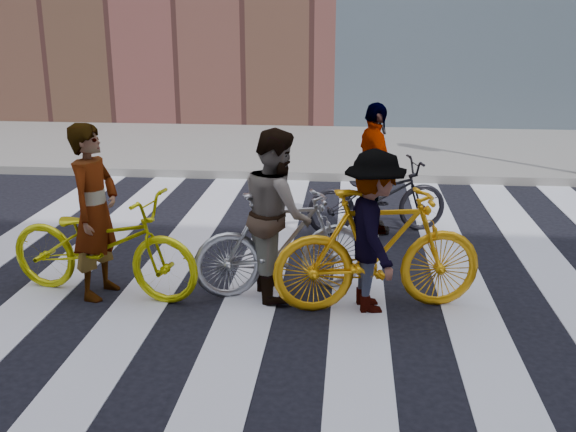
# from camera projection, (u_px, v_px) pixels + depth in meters

# --- Properties ---
(ground) EXTENTS (100.00, 100.00, 0.00)m
(ground) POSITION_uv_depth(u_px,v_px,m) (305.00, 298.00, 6.96)
(ground) COLOR black
(ground) RESTS_ON ground
(sidewalk_far) EXTENTS (100.00, 5.00, 0.15)m
(sidewalk_far) POSITION_uv_depth(u_px,v_px,m) (330.00, 149.00, 14.08)
(sidewalk_far) COLOR gray
(sidewalk_far) RESTS_ON ground
(zebra_crosswalk) EXTENTS (8.25, 10.00, 0.01)m
(zebra_crosswalk) POSITION_uv_depth(u_px,v_px,m) (305.00, 298.00, 6.96)
(zebra_crosswalk) COLOR silver
(zebra_crosswalk) RESTS_ON ground
(bike_yellow_left) EXTENTS (2.22, 1.12, 1.11)m
(bike_yellow_left) POSITION_uv_depth(u_px,v_px,m) (103.00, 244.00, 6.90)
(bike_yellow_left) COLOR #C7C70B
(bike_yellow_left) RESTS_ON ground
(bike_silver_mid) EXTENTS (1.91, 1.08, 1.11)m
(bike_silver_mid) POSITION_uv_depth(u_px,v_px,m) (282.00, 243.00, 6.94)
(bike_silver_mid) COLOR #A4A6AD
(bike_silver_mid) RESTS_ON ground
(bike_yellow_right) EXTENTS (2.14, 0.99, 1.24)m
(bike_yellow_right) POSITION_uv_depth(u_px,v_px,m) (378.00, 250.00, 6.54)
(bike_yellow_right) COLOR #F9A50D
(bike_yellow_right) RESTS_ON ground
(bike_dark_rear) EXTENTS (1.99, 1.13, 0.99)m
(bike_dark_rear) POSITION_uv_depth(u_px,v_px,m) (377.00, 197.00, 8.89)
(bike_dark_rear) COLOR black
(bike_dark_rear) RESTS_ON ground
(rider_left) EXTENTS (0.55, 0.73, 1.80)m
(rider_left) POSITION_uv_depth(u_px,v_px,m) (95.00, 212.00, 6.80)
(rider_left) COLOR slate
(rider_left) RESTS_ON ground
(rider_mid) EXTENTS (0.90, 1.01, 1.74)m
(rider_mid) POSITION_uv_depth(u_px,v_px,m) (277.00, 213.00, 6.85)
(rider_mid) COLOR slate
(rider_mid) RESTS_ON ground
(rider_right) EXTENTS (0.79, 1.14, 1.61)m
(rider_right) POSITION_uv_depth(u_px,v_px,m) (374.00, 232.00, 6.49)
(rider_right) COLOR slate
(rider_right) RESTS_ON ground
(rider_rear) EXTENTS (0.67, 1.09, 1.73)m
(rider_rear) POSITION_uv_depth(u_px,v_px,m) (374.00, 169.00, 8.79)
(rider_rear) COLOR slate
(rider_rear) RESTS_ON ground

